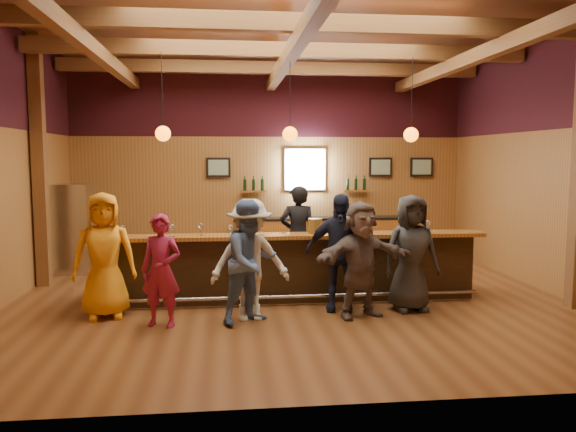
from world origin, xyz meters
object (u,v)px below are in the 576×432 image
at_px(customer_redvest, 161,270).
at_px(stainless_fridge, 73,229).
at_px(customer_orange, 104,255).
at_px(customer_brown, 361,259).
at_px(bottle_a, 334,225).
at_px(customer_white, 250,260).
at_px(bar_counter, 290,266).
at_px(customer_denim, 251,261).
at_px(customer_dark, 411,253).
at_px(ice_bucket, 315,226).
at_px(customer_navy, 340,252).
at_px(back_bar_cabinet, 323,238).
at_px(bartender, 298,235).

bearing_deg(customer_redvest, stainless_fridge, 136.98).
bearing_deg(customer_orange, customer_redvest, -41.33).
xyz_separation_m(customer_brown, bottle_a, (-0.19, 1.07, 0.38)).
distance_m(stainless_fridge, customer_orange, 3.59).
bearing_deg(customer_white, bar_counter, 54.09).
relative_size(customer_orange, customer_denim, 1.05).
distance_m(bar_counter, customer_brown, 1.59).
distance_m(customer_white, customer_dark, 2.46).
bearing_deg(customer_denim, customer_dark, -26.24).
distance_m(customer_dark, bottle_a, 1.36).
bearing_deg(ice_bucket, bar_counter, 140.93).
bearing_deg(customer_navy, customer_dark, 9.94).
xyz_separation_m(bar_counter, customer_dark, (1.73, -1.02, 0.37)).
relative_size(back_bar_cabinet, customer_white, 2.29).
relative_size(bar_counter, customer_navy, 3.52).
bearing_deg(bottle_a, bartender, 112.69).
bearing_deg(customer_dark, bar_counter, 145.23).
xyz_separation_m(stainless_fridge, customer_white, (3.40, -3.70, -0.03)).
distance_m(customer_brown, bartender, 2.25).
height_order(back_bar_cabinet, customer_dark, customer_dark).
relative_size(bar_counter, stainless_fridge, 3.50).
relative_size(back_bar_cabinet, bartender, 2.19).
height_order(customer_denim, ice_bucket, customer_denim).
distance_m(customer_orange, customer_white, 2.13).
xyz_separation_m(customer_white, customer_navy, (1.37, 0.35, 0.02)).
bearing_deg(customer_brown, bottle_a, 83.04).
xyz_separation_m(back_bar_cabinet, customer_navy, (-0.53, -4.47, 0.42)).
height_order(bar_counter, bartender, bartender).
bearing_deg(customer_navy, customer_denim, -144.24).
xyz_separation_m(customer_redvest, customer_white, (1.23, 0.17, 0.09)).
xyz_separation_m(customer_navy, bottle_a, (0.04, 0.69, 0.34)).
bearing_deg(customer_white, customer_denim, -93.45).
relative_size(customer_white, ice_bucket, 7.28).
bearing_deg(stainless_fridge, bartender, -19.76).
height_order(back_bar_cabinet, customer_orange, customer_orange).
distance_m(bartender, bottle_a, 1.22).
relative_size(bar_counter, customer_brown, 3.70).
distance_m(customer_orange, customer_brown, 3.73).
height_order(customer_redvest, customer_dark, customer_dark).
height_order(customer_navy, customer_brown, customer_navy).
xyz_separation_m(customer_white, bottle_a, (1.42, 1.05, 0.36)).
xyz_separation_m(customer_redvest, customer_brown, (2.84, 0.15, 0.07)).
xyz_separation_m(customer_redvest, customer_dark, (3.68, 0.40, 0.10)).
bearing_deg(customer_denim, customer_navy, -15.22).
xyz_separation_m(back_bar_cabinet, customer_redvest, (-3.13, -4.99, 0.31)).
relative_size(customer_brown, bottle_a, 5.29).
relative_size(bar_counter, customer_denim, 3.60).
bearing_deg(bottle_a, back_bar_cabinet, 82.68).
relative_size(customer_navy, customer_dark, 1.01).
bearing_deg(bar_counter, back_bar_cabinet, 71.66).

